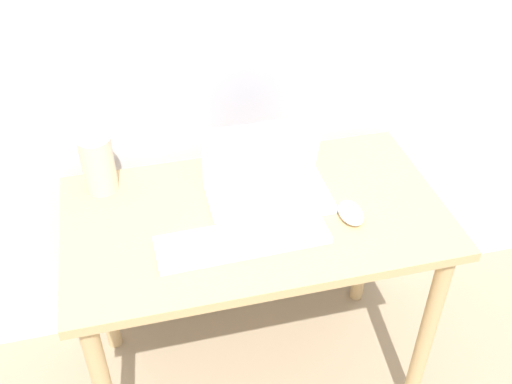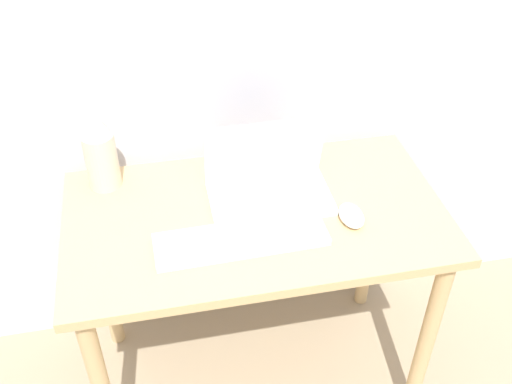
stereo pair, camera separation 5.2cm
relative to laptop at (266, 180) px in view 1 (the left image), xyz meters
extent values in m
cube|color=tan|center=(-0.05, -0.08, -0.07)|extent=(1.07, 0.60, 0.03)
cylinder|color=tan|center=(0.43, -0.32, -0.44)|extent=(0.05, 0.05, 0.72)
cylinder|color=tan|center=(-0.53, 0.17, -0.44)|extent=(0.05, 0.05, 0.72)
cylinder|color=tan|center=(0.43, 0.17, -0.44)|extent=(0.05, 0.05, 0.72)
cube|color=white|center=(0.00, -0.03, -0.04)|extent=(0.35, 0.21, 0.02)
cube|color=silver|center=(0.00, -0.04, -0.03)|extent=(0.28, 0.12, 0.00)
cube|color=white|center=(0.00, 0.05, 0.07)|extent=(0.35, 0.06, 0.21)
cube|color=#0F1938|center=(0.00, 0.06, 0.08)|extent=(0.31, 0.04, 0.18)
cube|color=silver|center=(-0.11, -0.19, -0.04)|extent=(0.46, 0.14, 0.02)
cube|color=#B2B2B2|center=(-0.11, -0.19, -0.03)|extent=(0.43, 0.12, 0.00)
ellipsoid|color=white|center=(0.20, -0.16, -0.03)|extent=(0.07, 0.11, 0.03)
cylinder|color=beige|center=(-0.46, 0.14, 0.04)|extent=(0.09, 0.09, 0.17)
cone|color=beige|center=(-0.46, 0.14, 0.16)|extent=(0.09, 0.09, 0.07)
camera|label=1|loc=(-0.36, -1.32, 1.05)|focal=42.00mm
camera|label=2|loc=(-0.30, -1.33, 1.05)|focal=42.00mm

